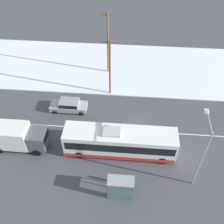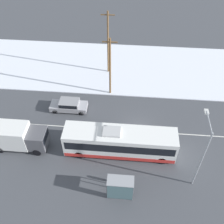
% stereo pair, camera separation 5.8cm
% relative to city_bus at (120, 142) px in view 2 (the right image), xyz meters
% --- Properties ---
extents(ground_plane, '(120.00, 120.00, 0.00)m').
position_rel_city_bus_xyz_m(ground_plane, '(1.95, 3.10, -1.63)').
color(ground_plane, '#424449').
extents(snow_lot, '(80.00, 12.96, 0.12)m').
position_rel_city_bus_xyz_m(snow_lot, '(1.95, 15.64, -1.57)').
color(snow_lot, silver).
rests_on(snow_lot, ground_plane).
extents(lane_marking_center, '(60.00, 0.12, 0.00)m').
position_rel_city_bus_xyz_m(lane_marking_center, '(1.95, 3.10, -1.63)').
color(lane_marking_center, silver).
rests_on(lane_marking_center, ground_plane).
extents(city_bus, '(11.68, 2.57, 3.34)m').
position_rel_city_bus_xyz_m(city_bus, '(0.00, 0.00, 0.00)').
color(city_bus, white).
rests_on(city_bus, ground_plane).
extents(box_truck, '(6.41, 2.30, 3.08)m').
position_rel_city_bus_xyz_m(box_truck, '(-11.19, -0.19, 0.06)').
color(box_truck, silver).
rests_on(box_truck, ground_plane).
extents(sedan_car, '(4.58, 1.80, 1.48)m').
position_rel_city_bus_xyz_m(sedan_car, '(-6.73, 5.99, -0.82)').
color(sedan_car, '#9E9EA3').
rests_on(sedan_car, ground_plane).
extents(pedestrian_at_stop, '(0.58, 0.26, 1.62)m').
position_rel_city_bus_xyz_m(pedestrian_at_stop, '(0.53, -3.97, -0.64)').
color(pedestrian_at_stop, '#23232D').
rests_on(pedestrian_at_stop, ground_plane).
extents(bus_shelter, '(2.44, 1.20, 2.40)m').
position_rel_city_bus_xyz_m(bus_shelter, '(0.37, -5.23, 0.03)').
color(bus_shelter, gray).
rests_on(bus_shelter, ground_plane).
extents(streetlamp, '(0.36, 2.96, 7.62)m').
position_rel_city_bus_xyz_m(streetlamp, '(7.37, -2.67, 3.21)').
color(streetlamp, '#9EA3A8').
rests_on(streetlamp, ground_plane).
extents(utility_pole_roadside, '(1.80, 0.24, 8.24)m').
position_rel_city_bus_xyz_m(utility_pole_roadside, '(-1.90, 9.60, 2.67)').
color(utility_pole_roadside, brown).
rests_on(utility_pole_roadside, ground_plane).
extents(utility_pole_snowlot, '(1.80, 0.24, 9.24)m').
position_rel_city_bus_xyz_m(utility_pole_snowlot, '(-2.62, 14.43, 3.18)').
color(utility_pole_snowlot, brown).
rests_on(utility_pole_snowlot, ground_plane).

